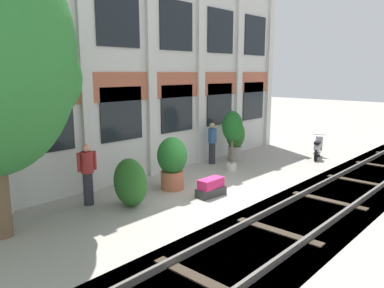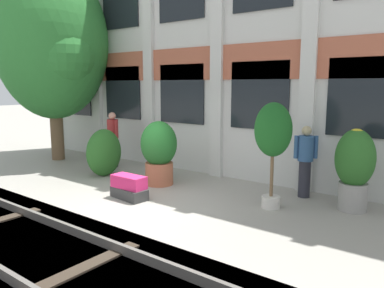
% 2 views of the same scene
% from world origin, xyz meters
% --- Properties ---
extents(ground_plane, '(80.00, 80.00, 0.00)m').
position_xyz_m(ground_plane, '(0.00, 0.00, 0.00)').
color(ground_plane, '#9E998E').
extents(apartment_facade, '(15.35, 0.64, 8.40)m').
position_xyz_m(apartment_facade, '(0.00, 3.42, 4.18)').
color(apartment_facade, silver).
rests_on(apartment_facade, ground).
extents(rail_tracks, '(22.99, 2.80, 0.43)m').
position_xyz_m(rail_tracks, '(0.00, -2.52, -0.13)').
color(rail_tracks, '#4C473F').
rests_on(rail_tracks, ground).
extents(potted_plant_ribbed_drum, '(0.92, 0.92, 1.62)m').
position_xyz_m(potted_plant_ribbed_drum, '(-0.66, 1.51, 0.88)').
color(potted_plant_ribbed_drum, '#B76647').
rests_on(potted_plant_ribbed_drum, ground).
extents(potted_plant_square_trough, '(0.95, 0.51, 0.52)m').
position_xyz_m(potted_plant_square_trough, '(-0.38, 0.20, 0.25)').
color(potted_plant_square_trough, '#333333').
rests_on(potted_plant_square_trough, ground).
extents(potted_plant_fluted_column, '(0.77, 0.77, 1.67)m').
position_xyz_m(potted_plant_fluted_column, '(3.80, 2.38, 0.95)').
color(potted_plant_fluted_column, gray).
rests_on(potted_plant_fluted_column, ground).
extents(potted_plant_tall_urn, '(0.75, 0.75, 2.18)m').
position_xyz_m(potted_plant_tall_urn, '(2.42, 1.53, 1.54)').
color(potted_plant_tall_urn, beige).
rests_on(potted_plant_tall_urn, ground).
extents(scooter_near_curb, '(1.35, 0.64, 0.98)m').
position_xyz_m(scooter_near_curb, '(6.25, -0.04, 0.44)').
color(scooter_near_curb, black).
rests_on(scooter_near_curb, ground).
extents(resident_by_doorway, '(0.52, 0.34, 1.69)m').
position_xyz_m(resident_by_doorway, '(-3.18, 2.19, 0.91)').
color(resident_by_doorway, '#282833').
rests_on(resident_by_doorway, ground).
extents(resident_watching_tracks, '(0.45, 0.34, 1.62)m').
position_xyz_m(resident_watching_tracks, '(2.69, 2.68, 0.87)').
color(resident_watching_tracks, '#282833').
rests_on(resident_watching_tracks, ground).
extents(topiary_hedge, '(0.73, 1.12, 1.31)m').
position_xyz_m(topiary_hedge, '(-2.48, 1.26, 0.66)').
color(topiary_hedge, '#286023').
rests_on(topiary_hedge, ground).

